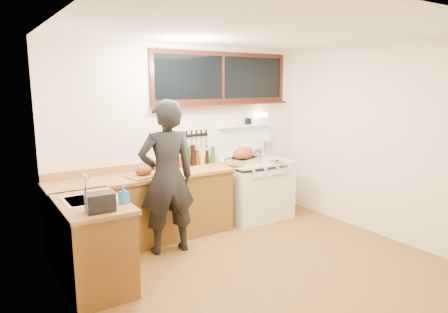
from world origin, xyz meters
TOP-DOWN VIEW (x-y plane):
  - ground_plane at (0.00, 0.00)m, footprint 4.00×3.50m
  - room_shell at (0.00, 0.00)m, footprint 4.10×3.60m
  - counter_back at (-0.80, 1.45)m, footprint 2.44×0.64m
  - counter_left at (-1.70, 0.62)m, footprint 0.64×1.09m
  - sink_unit at (-1.68, 0.70)m, footprint 0.50×0.45m
  - vintage_stove at (1.00, 1.41)m, footprint 1.02×0.74m
  - back_window at (0.60, 1.72)m, footprint 2.32×0.13m
  - left_doorway at (-1.99, -0.55)m, footprint 0.02×1.04m
  - knife_strip at (0.10, 1.73)m, footprint 0.46×0.03m
  - man at (-0.69, 0.98)m, footprint 0.74×0.54m
  - soap_bottle at (-1.43, 0.39)m, footprint 0.10×0.10m
  - toaster at (-1.70, 0.26)m, footprint 0.26×0.19m
  - cutting_board at (-0.82, 1.37)m, footprint 0.49×0.41m
  - roast_turkey at (0.69, 1.32)m, footprint 0.54×0.47m
  - stockpot at (1.37, 1.58)m, footprint 0.36×0.36m
  - saucepan at (1.14, 1.70)m, footprint 0.17×0.29m
  - pot_lid at (1.19, 1.14)m, footprint 0.30×0.30m
  - coffee_tin at (-0.16, 1.62)m, footprint 0.13×0.12m
  - pitcher at (-0.32, 1.58)m, footprint 0.11×0.11m
  - bottle_cluster at (0.11, 1.63)m, footprint 0.48×0.07m

SIDE VIEW (x-z plane):
  - ground_plane at x=0.00m, z-range -0.02..0.00m
  - counter_left at x=-1.70m, z-range 0.00..0.90m
  - counter_back at x=-0.80m, z-range -0.05..0.95m
  - vintage_stove at x=1.00m, z-range -0.33..1.27m
  - sink_unit at x=-1.68m, z-range 0.66..1.03m
  - pot_lid at x=1.19m, z-range 0.89..0.93m
  - man at x=-0.69m, z-range 0.00..1.89m
  - cutting_board at x=-0.82m, z-range 0.88..1.03m
  - saucepan at x=1.14m, z-range 0.90..1.02m
  - coffee_tin at x=-0.16m, z-range 0.90..1.06m
  - toaster at x=-1.70m, z-range 0.90..1.08m
  - soap_bottle at x=-1.43m, z-range 0.90..1.08m
  - pitcher at x=-0.32m, z-range 0.90..1.09m
  - roast_turkey at x=0.69m, z-range 0.88..1.13m
  - bottle_cluster at x=0.11m, z-range 0.88..1.18m
  - stockpot at x=1.37m, z-range 0.90..1.16m
  - left_doorway at x=-1.99m, z-range 0.00..2.17m
  - knife_strip at x=0.10m, z-range 1.17..1.45m
  - room_shell at x=0.00m, z-range 0.32..2.97m
  - back_window at x=0.60m, z-range 1.68..2.45m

